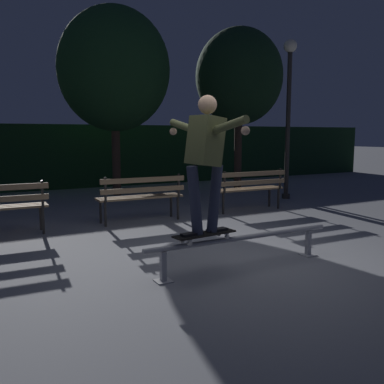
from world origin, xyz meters
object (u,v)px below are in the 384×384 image
Objects in this scene: park_bench_right_center at (250,186)px; tree_behind_benches at (114,70)px; lamp_post_right at (289,99)px; tree_far_right at (239,77)px; park_bench_left_center at (141,193)px; grind_rail at (243,243)px; skateboarder at (205,153)px; skateboard at (205,234)px.

tree_behind_benches reaches higher than park_bench_right_center.
park_bench_right_center is at bearing -152.18° from lamp_post_right.
tree_far_right reaches higher than lamp_post_right.
park_bench_left_center is 1.00× the size of park_bench_right_center.
grind_rail is 3.09m from park_bench_left_center.
skateboarder is 0.40× the size of lamp_post_right.
grind_rail is 1.67× the size of skateboarder.
tree_far_right is at bearing 52.46° from skateboarder.
tree_behind_benches is at bearing 78.29° from park_bench_left_center.
tree_behind_benches reaches higher than skateboard.
park_bench_left_center is at bearing 180.00° from park_bench_right_center.
skateboard is 0.94m from skateboarder.
park_bench_left_center is 2.46m from park_bench_right_center.
grind_rail is 0.56m from skateboard.
tree_behind_benches is at bearing 114.98° from park_bench_right_center.
grind_rail is 3.90m from park_bench_right_center.
tree_behind_benches is at bearing 171.04° from tree_far_right.
park_bench_right_center is 2.86m from lamp_post_right.
skateboard is 0.50× the size of park_bench_left_center.
grind_rail is at bearing -0.00° from skateboard.
skateboarder is at bearing -98.44° from park_bench_left_center.
skateboarder is 3.24m from park_bench_left_center.
park_bench_right_center reaches higher than skateboard.
skateboard is 7.39m from tree_behind_benches.
lamp_post_right reaches higher than grind_rail.
park_bench_left_center reaches higher than skateboard.
tree_far_right reaches higher than skateboarder.
lamp_post_right is (4.77, 4.06, 2.01)m from skateboard.
grind_rail is 1.22m from skateboarder.
park_bench_left_center is 0.41× the size of lamp_post_right.
skateboarder is at bearing 179.97° from grind_rail.
skateboard is 0.16× the size of tree_behind_benches.
park_bench_left_center is (-0.08, 3.08, 0.23)m from grind_rail.
skateboard reaches higher than grind_rail.
skateboard is 0.20× the size of lamp_post_right.
tree_far_right is 2.25m from lamp_post_right.
park_bench_left_center reaches higher than grind_rail.
park_bench_right_center is 4.50m from tree_far_right.
park_bench_left_center is at bearing -101.71° from tree_behind_benches.
tree_behind_benches is (-3.53, 0.56, 0.02)m from tree_far_right.
tree_behind_benches reaches higher than grind_rail.
tree_behind_benches reaches higher than park_bench_left_center.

